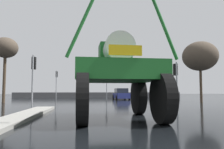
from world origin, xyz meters
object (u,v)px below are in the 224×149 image
object	(u,v)px
traffic_signal_near_left	(33,70)
bare_tree_right	(200,56)
traffic_signal_far_left	(107,81)
traffic_signal_far_right	(57,78)
sedan_ahead	(121,94)
traffic_signal_near_right	(176,75)
oversize_sprayer	(116,76)
bare_tree_left	(5,49)

from	to	relation	value
traffic_signal_near_left	bare_tree_right	world-z (taller)	bare_tree_right
traffic_signal_far_left	traffic_signal_far_right	xyz separation A→B (m)	(-7.19, -0.01, 0.43)
traffic_signal_far_left	bare_tree_right	distance (m)	13.88
sedan_ahead	traffic_signal_near_right	world-z (taller)	traffic_signal_near_right
bare_tree_right	traffic_signal_far_left	bearing A→B (deg)	130.16
oversize_sprayer	sedan_ahead	world-z (taller)	oversize_sprayer
traffic_signal_near_left	sedan_ahead	bearing A→B (deg)	61.34
traffic_signal_far_left	bare_tree_right	bearing A→B (deg)	-49.84
traffic_signal_near_left	traffic_signal_near_right	xyz separation A→B (m)	(9.91, 0.01, -0.26)
traffic_signal_near_right	traffic_signal_far_right	distance (m)	19.76
traffic_signal_near_right	traffic_signal_far_right	xyz separation A→B (m)	(-11.01, 16.40, 0.62)
traffic_signal_far_left	bare_tree_left	size ratio (longest dim) A/B	0.53
oversize_sprayer	bare_tree_left	size ratio (longest dim) A/B	0.82
traffic_signal_far_right	traffic_signal_far_left	bearing A→B (deg)	0.07
bare_tree_left	traffic_signal_far_left	bearing A→B (deg)	39.73
traffic_signal_near_left	traffic_signal_far_left	bearing A→B (deg)	69.65
traffic_signal_far_right	bare_tree_right	xyz separation A→B (m)	(16.04, -10.47, 1.73)
traffic_signal_near_right	bare_tree_left	xyz separation A→B (m)	(-14.66, 7.39, 3.07)
traffic_signal_near_left	traffic_signal_far_right	size ratio (longest dim) A/B	0.88
oversize_sprayer	bare_tree_right	bearing A→B (deg)	-43.25
sedan_ahead	oversize_sprayer	bearing A→B (deg)	168.13
sedan_ahead	bare_tree_left	distance (m)	15.32
oversize_sprayer	traffic_signal_near_right	size ratio (longest dim) A/B	1.66
bare_tree_left	bare_tree_right	world-z (taller)	bare_tree_left
traffic_signal_near_right	sedan_ahead	bearing A→B (deg)	97.65
sedan_ahead	bare_tree_left	size ratio (longest dim) A/B	0.64
traffic_signal_far_right	bare_tree_left	xyz separation A→B (m)	(-3.65, -9.01, 2.45)
traffic_signal_far_left	bare_tree_right	size ratio (longest dim) A/B	0.56
traffic_signal_near_right	traffic_signal_near_left	bearing A→B (deg)	-179.97
sedan_ahead	traffic_signal_far_left	xyz separation A→B (m)	(-1.86, 1.86, 1.83)
traffic_signal_near_left	bare_tree_right	size ratio (longest dim) A/B	0.57
traffic_signal_near_right	traffic_signal_far_right	size ratio (longest dim) A/B	0.79
sedan_ahead	traffic_signal_far_left	world-z (taller)	traffic_signal_far_left
traffic_signal_far_left	traffic_signal_far_right	size ratio (longest dim) A/B	0.86
oversize_sprayer	traffic_signal_far_left	size ratio (longest dim) A/B	1.54
traffic_signal_near_left	traffic_signal_far_right	bearing A→B (deg)	93.86
traffic_signal_far_left	bare_tree_right	xyz separation A→B (m)	(8.84, -10.48, 2.16)
traffic_signal_near_left	traffic_signal_far_left	xyz separation A→B (m)	(6.09, 16.41, -0.07)
traffic_signal_far_right	bare_tree_right	world-z (taller)	bare_tree_right
traffic_signal_near_left	bare_tree_left	bearing A→B (deg)	122.75
oversize_sprayer	traffic_signal_near_left	bearing A→B (deg)	38.90
traffic_signal_far_right	oversize_sprayer	bearing A→B (deg)	-74.61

